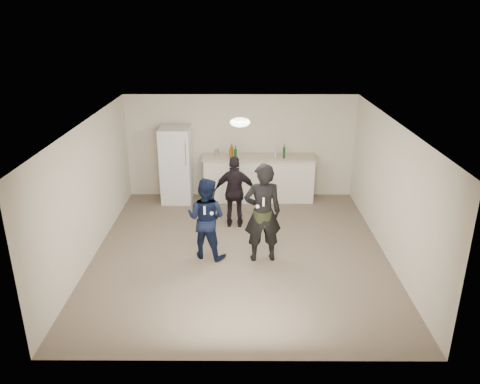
{
  "coord_description": "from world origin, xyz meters",
  "views": [
    {
      "loc": [
        0.04,
        -7.94,
        4.31
      ],
      "look_at": [
        0.0,
        0.2,
        1.15
      ],
      "focal_mm": 35.0,
      "sensor_mm": 36.0,
      "label": 1
    }
  ],
  "objects_px": {
    "man": "(206,218)",
    "shaker": "(217,153)",
    "woman": "(263,213)",
    "counter": "(259,179)",
    "spectator": "(235,192)",
    "fridge": "(176,165)"
  },
  "relations": [
    {
      "from": "fridge",
      "to": "spectator",
      "type": "xyz_separation_m",
      "value": [
        1.42,
        -1.43,
        -0.13
      ]
    },
    {
      "from": "fridge",
      "to": "woman",
      "type": "bearing_deg",
      "value": -56.1
    },
    {
      "from": "counter",
      "to": "man",
      "type": "bearing_deg",
      "value": -110.49
    },
    {
      "from": "man",
      "to": "woman",
      "type": "height_order",
      "value": "woman"
    },
    {
      "from": "spectator",
      "to": "man",
      "type": "bearing_deg",
      "value": 70.47
    },
    {
      "from": "counter",
      "to": "shaker",
      "type": "bearing_deg",
      "value": 177.37
    },
    {
      "from": "fridge",
      "to": "woman",
      "type": "height_order",
      "value": "woman"
    },
    {
      "from": "fridge",
      "to": "spectator",
      "type": "distance_m",
      "value": 2.02
    },
    {
      "from": "fridge",
      "to": "shaker",
      "type": "height_order",
      "value": "fridge"
    },
    {
      "from": "counter",
      "to": "spectator",
      "type": "height_order",
      "value": "spectator"
    },
    {
      "from": "counter",
      "to": "spectator",
      "type": "distance_m",
      "value": 1.62
    },
    {
      "from": "counter",
      "to": "woman",
      "type": "distance_m",
      "value": 2.97
    },
    {
      "from": "shaker",
      "to": "spectator",
      "type": "bearing_deg",
      "value": -73.98
    },
    {
      "from": "counter",
      "to": "spectator",
      "type": "bearing_deg",
      "value": -109.91
    },
    {
      "from": "man",
      "to": "woman",
      "type": "relative_size",
      "value": 0.83
    },
    {
      "from": "man",
      "to": "shaker",
      "type": "bearing_deg",
      "value": -71.2
    },
    {
      "from": "woman",
      "to": "spectator",
      "type": "xyz_separation_m",
      "value": [
        -0.51,
        1.44,
        -0.16
      ]
    },
    {
      "from": "woman",
      "to": "man",
      "type": "bearing_deg",
      "value": -13.41
    },
    {
      "from": "shaker",
      "to": "woman",
      "type": "xyz_separation_m",
      "value": [
        0.96,
        -2.99,
        -0.24
      ]
    },
    {
      "from": "woman",
      "to": "spectator",
      "type": "relative_size",
      "value": 1.21
    },
    {
      "from": "counter",
      "to": "man",
      "type": "xyz_separation_m",
      "value": [
        -1.06,
        -2.83,
        0.25
      ]
    },
    {
      "from": "man",
      "to": "spectator",
      "type": "bearing_deg",
      "value": -90.98
    }
  ]
}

